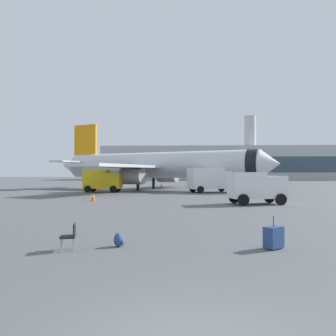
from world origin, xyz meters
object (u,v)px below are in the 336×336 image
Objects in this scene: safety_cone_near at (161,185)px; traveller_backpack at (119,240)px; fuel_truck at (211,179)px; gate_chair at (70,235)px; service_truck at (102,180)px; rolling_suitcase at (274,237)px; safety_cone_mid at (209,186)px; safety_cone_outer at (93,197)px; airplane_at_gate at (156,165)px; cargo_van at (256,186)px; safety_cone_far at (99,189)px.

safety_cone_near reaches higher than traveller_backpack.
fuel_truck is 33.01m from traveller_backpack.
traveller_backpack is at bearing 21.32° from gate_chair.
rolling_suitcase is at bearing -67.08° from service_truck.
safety_cone_mid is 1.51× the size of traveller_backpack.
service_truck is 33.68m from gate_chair.
fuel_truck reaches higher than traveller_backpack.
gate_chair is at bearing -175.75° from rolling_suitcase.
safety_cone_outer is 1.44× the size of traveller_backpack.
safety_cone_near is at bearing 116.60° from fuel_truck.
airplane_at_gate reaches higher than safety_cone_outer.
rolling_suitcase is (6.92, -47.44, -0.02)m from safety_cone_near.
cargo_van is at bearing 79.92° from rolling_suitcase.
safety_cone_mid is 1.05× the size of safety_cone_outer.
fuel_truck reaches higher than gate_chair.
gate_chair is at bearing -89.54° from airplane_at_gate.
airplane_at_gate is at bearing -90.78° from safety_cone_near.
airplane_at_gate is 9.66m from safety_cone_near.
service_truck is 3.58m from safety_cone_far.
airplane_at_gate is 24.40m from cargo_van.
service_truck is at bearing -138.44° from airplane_at_gate.
safety_cone_far is at bearing 169.18° from fuel_truck.
safety_cone_far is (-8.09, -11.93, -0.08)m from safety_cone_near.
airplane_at_gate is 38.46m from traveller_backpack.
traveller_backpack is at bearing -72.22° from safety_cone_outer.
rolling_suitcase is at bearing -79.59° from airplane_at_gate.
airplane_at_gate is at bearing -150.01° from safety_cone_mid.
fuel_truck is 1.38× the size of cargo_van.
gate_chair is at bearing -77.06° from safety_cone_far.
service_truck reaches higher than safety_cone_outer.
safety_cone_near is at bearing 65.65° from service_truck.
traveller_backpack is (9.78, -35.43, -0.09)m from safety_cone_far.
safety_cone_near is 29.02m from safety_cone_outer.
safety_cone_mid is (8.05, -4.38, -0.05)m from safety_cone_near.
service_truck is 1.04× the size of cargo_van.
rolling_suitcase is at bearing 4.25° from gate_chair.
cargo_van is (2.33, -16.39, -0.32)m from fuel_truck.
cargo_van is 5.65× the size of safety_cone_near.
gate_chair is (-9.61, -16.66, -0.95)m from cargo_van.
airplane_at_gate is 31.07× the size of rolling_suitcase.
fuel_truck is 7.77× the size of safety_cone_near.
safety_cone_outer is 0.80× the size of gate_chair.
safety_cone_near is 0.76× the size of rolling_suitcase.
service_truck is at bearing 104.69° from traveller_backpack.
gate_chair is at bearing -102.41° from fuel_truck.
rolling_suitcase is 2.29× the size of traveller_backpack.
traveller_backpack is at bearing -75.31° from service_truck.
safety_cone_far is 36.76m from traveller_backpack.
airplane_at_gate is 49.40× the size of safety_cone_outer.
airplane_at_gate is 39.12m from rolling_suitcase.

